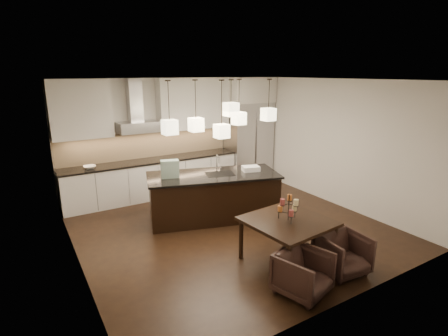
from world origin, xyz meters
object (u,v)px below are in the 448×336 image
refrigerator (248,142)px  island_body (213,197)px  dining_table (287,241)px  armchair_right (342,253)px  armchair_left (303,273)px

refrigerator → island_body: refrigerator is taller
island_body → refrigerator: bearing=57.4°
island_body → dining_table: 2.14m
island_body → armchair_right: size_ratio=3.77×
armchair_left → armchair_right: 0.88m
armchair_left → armchair_right: bearing=-10.9°
refrigerator → armchair_left: size_ratio=3.22×
island_body → armchair_left: (-0.24, -2.88, -0.14)m
dining_table → island_body: bearing=88.0°
dining_table → refrigerator: bearing=57.5°
armchair_left → dining_table: bearing=47.4°
island_body → armchair_right: (0.64, -2.80, -0.14)m
refrigerator → armchair_left: bearing=-116.8°
dining_table → armchair_right: bearing=-58.4°
island_body → dining_table: size_ratio=2.14×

